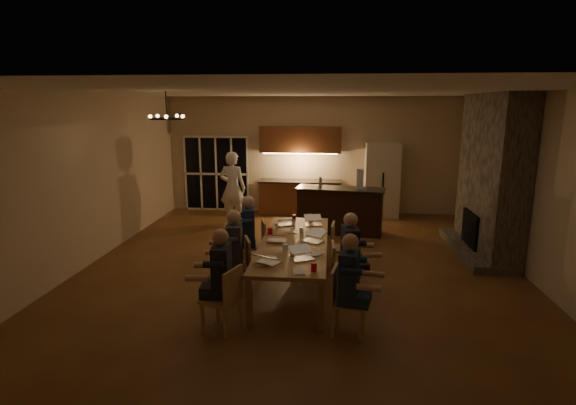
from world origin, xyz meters
The scene contains 44 objects.
floor centered at (0.00, 0.00, 0.00)m, with size 9.00×9.00×0.00m, color brown.
back_wall centered at (0.00, 4.52, 1.60)m, with size 8.00×0.04×3.20m, color #CAB38F.
left_wall centered at (-4.02, 0.00, 1.60)m, with size 0.04×9.00×3.20m, color #CAB38F.
right_wall centered at (4.02, 0.00, 1.60)m, with size 0.04×9.00×3.20m, color #CAB38F.
ceiling centered at (0.00, 0.00, 3.22)m, with size 8.00×9.00×0.04m, color white.
french_doors centered at (-2.70, 4.47, 1.05)m, with size 1.86×0.08×2.10m, color black.
fireplace centered at (3.70, 1.20, 1.60)m, with size 0.58×2.50×3.20m, color #6F6457.
kitchenette centered at (-0.30, 4.20, 1.20)m, with size 2.24×0.68×2.40m, color brown, non-canonical shape.
refrigerator centered at (1.90, 4.15, 1.00)m, with size 0.90×0.68×2.00m, color beige.
dining_table centered at (-0.05, -0.77, 0.38)m, with size 1.10×3.21×0.75m, color #A46A41.
bar_island centered at (0.77, 2.43, 0.54)m, with size 2.04×0.68×1.08m, color black.
chair_left_near centered at (-0.90, -2.44, 0.45)m, with size 0.44×0.44×0.89m, color tan, non-canonical shape.
chair_left_mid centered at (-0.96, -1.22, 0.45)m, with size 0.44×0.44×0.89m, color tan, non-canonical shape.
chair_left_far centered at (-0.86, -0.11, 0.45)m, with size 0.44×0.44×0.89m, color tan, non-canonical shape.
chair_right_near centered at (0.80, -2.36, 0.45)m, with size 0.44×0.44×0.89m, color tan, non-canonical shape.
chair_right_mid centered at (0.79, -1.29, 0.45)m, with size 0.44×0.44×0.89m, color tan, non-canonical shape.
chair_right_far centered at (0.79, -0.11, 0.45)m, with size 0.44×0.44×0.89m, color tan, non-canonical shape.
person_left_near centered at (-0.90, -2.34, 0.69)m, with size 0.60×0.60×1.38m, color black, non-canonical shape.
person_right_near centered at (0.80, -2.41, 0.69)m, with size 0.60×0.60×1.38m, color #1E2F4B, non-canonical shape.
person_left_mid centered at (-0.96, -1.26, 0.69)m, with size 0.60×0.60×1.38m, color #3B4046, non-canonical shape.
person_right_mid centered at (0.85, -1.26, 0.69)m, with size 0.60×0.60×1.38m, color black, non-canonical shape.
person_left_far centered at (-0.94, -0.15, 0.69)m, with size 0.60×0.60×1.38m, color #1E2F4B, non-canonical shape.
standing_person centered at (-1.92, 3.00, 0.93)m, with size 0.67×0.44×1.85m, color silver.
chandelier centered at (-2.20, -0.56, 2.75)m, with size 0.57×0.57×0.03m, color black.
laptop_a centered at (-0.34, -1.84, 0.86)m, with size 0.32×0.28×0.23m, color silver, non-canonical shape.
laptop_b centered at (0.14, -1.65, 0.86)m, with size 0.32×0.28×0.23m, color silver, non-canonical shape.
laptop_c centered at (-0.34, -0.78, 0.86)m, with size 0.32×0.28×0.23m, color silver, non-canonical shape.
laptop_d centered at (0.25, -0.76, 0.86)m, with size 0.32×0.28×0.23m, color silver, non-canonical shape.
laptop_e centered at (-0.29, 0.25, 0.86)m, with size 0.32×0.28×0.23m, color silver, non-canonical shape.
laptop_f centered at (0.23, 0.29, 0.86)m, with size 0.32×0.28×0.23m, color silver, non-canonical shape.
mug_front centered at (-0.15, -1.26, 0.80)m, with size 0.08×0.08×0.10m, color white.
mug_mid centered at (0.04, -0.27, 0.80)m, with size 0.07×0.07×0.10m, color white.
mug_back centered at (-0.44, -0.03, 0.80)m, with size 0.07×0.07×0.10m, color white.
redcup_near centered at (0.33, -2.12, 0.81)m, with size 0.08×0.08×0.12m, color red.
redcup_mid centered at (-0.51, -0.40, 0.81)m, with size 0.09×0.09×0.12m, color red.
redcup_far centered at (0.14, 0.65, 0.81)m, with size 0.09×0.09×0.12m, color red.
can_silver centered at (-0.02, -1.51, 0.81)m, with size 0.07×0.07×0.12m, color #B2B2B7.
can_cola centered at (-0.17, 0.58, 0.81)m, with size 0.07×0.07×0.12m, color #3F0F0C.
plate_near centered at (0.29, -1.39, 0.76)m, with size 0.27×0.27×0.02m, color white.
plate_left centered at (-0.34, -1.68, 0.76)m, with size 0.23×0.23×0.02m, color white.
plate_far centered at (0.33, -0.10, 0.76)m, with size 0.25×0.25×0.02m, color white.
notepad centered at (0.13, -2.17, 0.76)m, with size 0.15×0.22×0.01m, color white.
bar_bottle centered at (0.30, 2.53, 1.20)m, with size 0.07×0.07×0.24m, color #99999E.
bar_blender centered at (1.20, 2.33, 1.31)m, with size 0.15×0.15×0.46m, color silver.
Camera 1 is at (0.52, -7.91, 2.98)m, focal length 28.00 mm.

